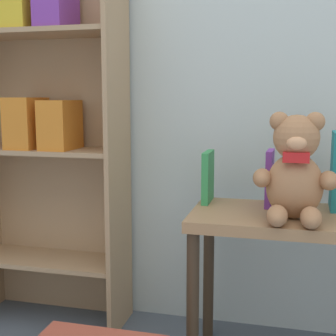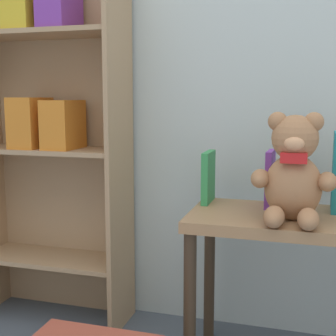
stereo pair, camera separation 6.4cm
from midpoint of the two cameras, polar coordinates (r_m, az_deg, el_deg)
The scene contains 6 objects.
wall_back at distance 1.87m, azimuth 13.65°, elevation 18.78°, with size 4.80×0.06×2.50m.
bookshelf_side at distance 1.94m, azimuth -12.95°, elevation 5.10°, with size 0.62×0.25×1.41m.
display_table at distance 1.58m, azimuth 16.93°, elevation -8.65°, with size 0.71×0.37×0.54m.
teddy_bear at distance 1.46m, azimuth 16.26°, elevation -0.49°, with size 0.25×0.23×0.33m.
book_standing_green at distance 1.67m, azimuth 6.02°, elevation -1.10°, with size 0.02×0.14×0.18m, color #33934C.
book_standing_purple at distance 1.64m, azimuth 13.41°, elevation -1.29°, with size 0.02×0.12×0.19m, color purple.
Camera 2 is at (0.14, -0.51, 0.91)m, focal length 50.00 mm.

